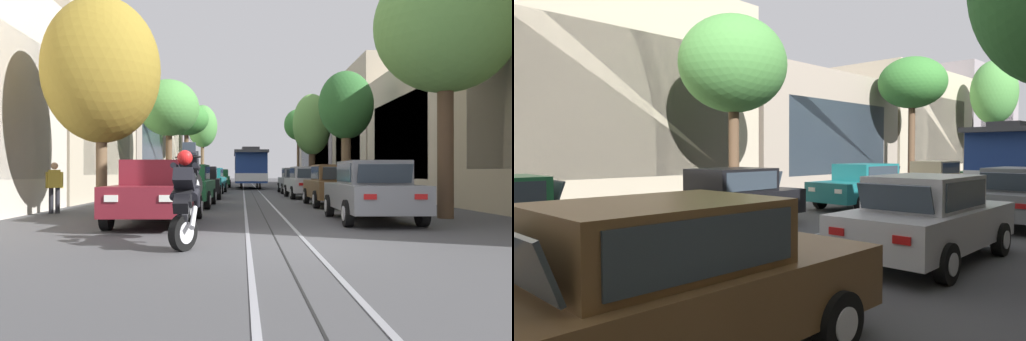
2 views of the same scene
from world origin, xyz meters
The scene contains 28 objects.
ground_plane centered at (0.00, 23.15, 0.00)m, with size 160.00×160.00×0.00m, color #424244.
trolley_track_rails centered at (0.00, 26.94, 0.00)m, with size 1.14×65.88×0.01m.
building_facade_left centered at (-9.50, 28.86, 3.83)m, with size 5.65×57.58×9.18m.
building_facade_right centered at (9.46, 25.93, 4.23)m, with size 5.30×57.58×9.29m.
parked_car_maroon_near_left centered at (-2.75, 3.51, 0.80)m, with size 2.01×4.37×1.58m.
parked_car_green_second_left centered at (-2.70, 9.62, 0.80)m, with size 2.05×4.38×1.58m.
parked_car_black_mid_left centered at (-2.66, 15.47, 0.80)m, with size 2.12×4.41×1.58m.
parked_car_teal_fourth_left centered at (-2.68, 21.91, 0.80)m, with size 2.13×4.42×1.58m.
parked_car_beige_fifth_left centered at (-2.90, 28.19, 0.80)m, with size 2.00×4.36×1.58m.
parked_car_green_sixth_left centered at (-2.61, 33.81, 0.80)m, with size 2.07×4.39×1.58m.
parked_car_teal_far_left centered at (-2.84, 39.86, 0.80)m, with size 2.09×4.40×1.58m.
parked_car_grey_near_right centered at (2.75, 3.95, 0.80)m, with size 2.05×4.38×1.58m.
parked_car_brown_second_right centered at (2.90, 9.88, 0.80)m, with size 2.00×4.36×1.58m.
parked_car_silver_mid_right centered at (2.63, 15.67, 0.80)m, with size 2.07×4.39×1.58m.
parked_car_grey_fourth_right centered at (2.67, 21.40, 0.80)m, with size 2.01×4.37×1.58m.
street_tree_kerb_left_near centered at (-4.64, 5.22, 4.19)m, with size 3.32×3.09×6.29m.
street_tree_kerb_left_second centered at (-4.57, 17.34, 4.73)m, with size 3.25×3.56×6.28m.
street_tree_kerb_left_mid centered at (-5.13, 30.35, 5.57)m, with size 3.62×3.24×6.97m.
street_tree_kerb_left_fourth centered at (-4.76, 41.68, 6.09)m, with size 3.10×3.23×8.34m.
street_tree_kerb_right_near centered at (5.06, 4.73, 5.36)m, with size 3.99×3.44×7.28m.
street_tree_kerb_right_second centered at (4.68, 15.88, 4.65)m, with size 2.82×2.52×6.49m.
street_tree_kerb_right_mid centered at (4.86, 29.11, 5.02)m, with size 3.02×2.87×7.49m.
street_tree_kerb_right_fourth centered at (5.14, 40.64, 6.16)m, with size 2.92×2.57×7.82m.
cable_car_trolley centered at (0.00, 30.92, 1.66)m, with size 2.73×9.16×3.28m.
motorcycle_with_rider centered at (-1.60, -0.30, 0.96)m, with size 0.49×1.85×1.82m.
pedestrian_on_left_pavement centered at (-6.54, 6.70, 0.90)m, with size 0.55×0.33×1.60m.
pedestrian_on_right_pavement centered at (5.67, 27.95, 0.98)m, with size 0.55×0.36×1.73m.
fire_hydrant centered at (-4.29, 5.99, 0.42)m, with size 0.40×0.22×0.84m.
Camera 1 is at (-0.65, -8.58, 1.27)m, focal length 33.79 mm.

